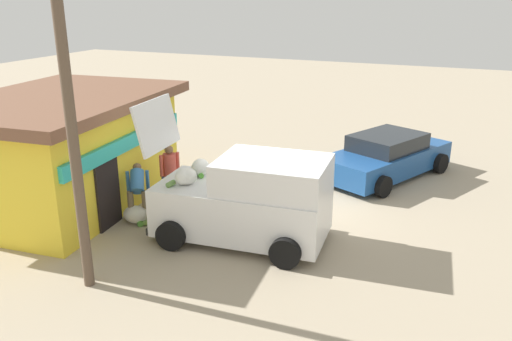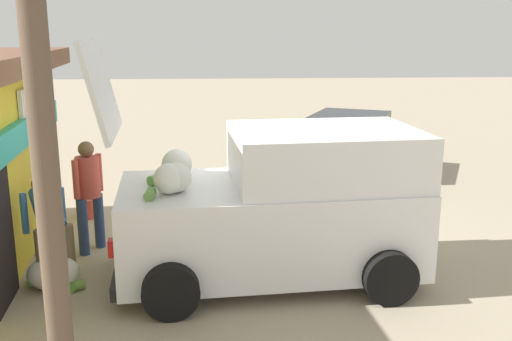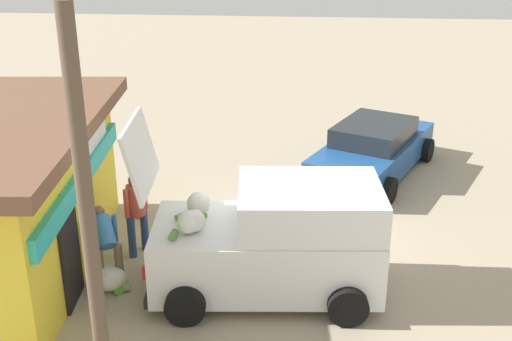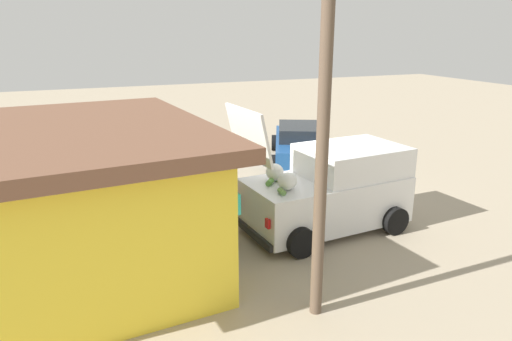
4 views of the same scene
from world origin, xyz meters
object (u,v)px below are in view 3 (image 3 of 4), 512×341
delivery_van (275,240)px  vendor_standing (136,208)px  unloaded_banana_pile (108,279)px  parked_sedan (373,149)px  customer_bending (105,241)px  paint_bucket (140,209)px

delivery_van → vendor_standing: (1.05, 2.68, -0.02)m
vendor_standing → unloaded_banana_pile: size_ratio=1.95×
delivery_van → parked_sedan: bearing=-20.6°
vendor_standing → unloaded_banana_pile: vendor_standing is taller
parked_sedan → unloaded_banana_pile: parked_sedan is taller
customer_bending → unloaded_banana_pile: customer_bending is taller
vendor_standing → delivery_van: bearing=-111.4°
delivery_van → paint_bucket: size_ratio=12.45×
customer_bending → paint_bucket: (2.63, 0.12, -0.65)m
unloaded_banana_pile → paint_bucket: 2.87m
delivery_van → paint_bucket: delivery_van is taller
customer_bending → unloaded_banana_pile: size_ratio=1.60×
vendor_standing → customer_bending: vendor_standing is taller
paint_bucket → delivery_van: bearing=-130.4°
vendor_standing → parked_sedan: bearing=-46.4°
vendor_standing → customer_bending: (-1.06, 0.28, -0.13)m
unloaded_banana_pile → paint_bucket: bearing=3.8°
customer_bending → parked_sedan: bearing=-42.1°
delivery_van → unloaded_banana_pile: (-0.24, 2.90, -0.78)m
delivery_van → customer_bending: bearing=90.0°
unloaded_banana_pile → delivery_van: bearing=-85.3°
unloaded_banana_pile → paint_bucket: (2.87, 0.19, -0.03)m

